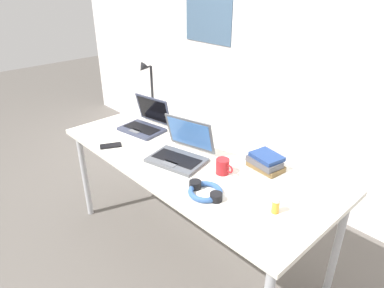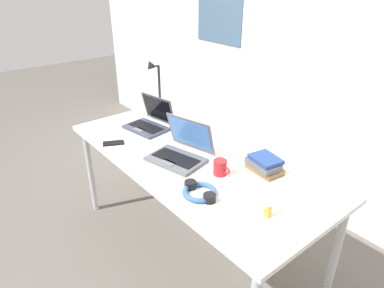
{
  "view_description": "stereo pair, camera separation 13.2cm",
  "coord_description": "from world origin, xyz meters",
  "px_view_note": "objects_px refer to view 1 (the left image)",
  "views": [
    {
      "loc": [
        1.36,
        -1.27,
        1.76
      ],
      "look_at": [
        0.0,
        0.0,
        0.82
      ],
      "focal_mm": 32.17,
      "sensor_mm": 36.0,
      "label": 1
    },
    {
      "loc": [
        1.44,
        -1.17,
        1.76
      ],
      "look_at": [
        0.0,
        0.0,
        0.82
      ],
      "focal_mm": 32.17,
      "sensor_mm": 36.0,
      "label": 2
    }
  ],
  "objects_px": {
    "desk_lamp": "(148,87)",
    "headphones": "(205,191)",
    "computer_mouse": "(202,132)",
    "pill_bottle": "(276,205)",
    "cell_phone": "(111,146)",
    "coffee_mug": "(223,166)",
    "book_stack": "(265,162)",
    "laptop_back_left": "(145,123)",
    "laptop_far_corner": "(181,152)"
  },
  "relations": [
    {
      "from": "laptop_far_corner",
      "to": "book_stack",
      "type": "relative_size",
      "value": 1.85
    },
    {
      "from": "laptop_far_corner",
      "to": "coffee_mug",
      "type": "height_order",
      "value": "laptop_far_corner"
    },
    {
      "from": "laptop_back_left",
      "to": "headphones",
      "type": "bearing_deg",
      "value": -16.63
    },
    {
      "from": "laptop_far_corner",
      "to": "headphones",
      "type": "bearing_deg",
      "value": -23.0
    },
    {
      "from": "headphones",
      "to": "pill_bottle",
      "type": "xyz_separation_m",
      "value": [
        0.33,
        0.13,
        0.03
      ]
    },
    {
      "from": "book_stack",
      "to": "computer_mouse",
      "type": "bearing_deg",
      "value": 173.17
    },
    {
      "from": "desk_lamp",
      "to": "laptop_far_corner",
      "type": "bearing_deg",
      "value": -24.18
    },
    {
      "from": "computer_mouse",
      "to": "pill_bottle",
      "type": "height_order",
      "value": "pill_bottle"
    },
    {
      "from": "pill_bottle",
      "to": "laptop_back_left",
      "type": "bearing_deg",
      "value": 174.08
    },
    {
      "from": "desk_lamp",
      "to": "cell_phone",
      "type": "xyz_separation_m",
      "value": [
        0.35,
        -0.58,
        -0.19
      ]
    },
    {
      "from": "laptop_back_left",
      "to": "cell_phone",
      "type": "height_order",
      "value": "laptop_back_left"
    },
    {
      "from": "desk_lamp",
      "to": "pill_bottle",
      "type": "distance_m",
      "value": 1.53
    },
    {
      "from": "cell_phone",
      "to": "coffee_mug",
      "type": "xyz_separation_m",
      "value": [
        0.72,
        0.29,
        0.04
      ]
    },
    {
      "from": "headphones",
      "to": "coffee_mug",
      "type": "relative_size",
      "value": 1.89
    },
    {
      "from": "laptop_far_corner",
      "to": "cell_phone",
      "type": "xyz_separation_m",
      "value": [
        -0.43,
        -0.23,
        -0.04
      ]
    },
    {
      "from": "laptop_back_left",
      "to": "coffee_mug",
      "type": "bearing_deg",
      "value": -3.21
    },
    {
      "from": "desk_lamp",
      "to": "headphones",
      "type": "xyz_separation_m",
      "value": [
        1.14,
        -0.5,
        -0.18
      ]
    },
    {
      "from": "laptop_back_left",
      "to": "coffee_mug",
      "type": "relative_size",
      "value": 2.98
    },
    {
      "from": "headphones",
      "to": "coffee_mug",
      "type": "distance_m",
      "value": 0.23
    },
    {
      "from": "computer_mouse",
      "to": "coffee_mug",
      "type": "relative_size",
      "value": 0.85
    },
    {
      "from": "cell_phone",
      "to": "pill_bottle",
      "type": "height_order",
      "value": "pill_bottle"
    },
    {
      "from": "laptop_back_left",
      "to": "laptop_far_corner",
      "type": "bearing_deg",
      "value": -11.74
    },
    {
      "from": "computer_mouse",
      "to": "laptop_back_left",
      "type": "bearing_deg",
      "value": -163.15
    },
    {
      "from": "cell_phone",
      "to": "book_stack",
      "type": "distance_m",
      "value": 0.99
    },
    {
      "from": "computer_mouse",
      "to": "pill_bottle",
      "type": "bearing_deg",
      "value": -41.59
    },
    {
      "from": "cell_phone",
      "to": "book_stack",
      "type": "height_order",
      "value": "book_stack"
    },
    {
      "from": "laptop_far_corner",
      "to": "cell_phone",
      "type": "bearing_deg",
      "value": -152.5
    },
    {
      "from": "book_stack",
      "to": "coffee_mug",
      "type": "bearing_deg",
      "value": -121.77
    },
    {
      "from": "laptop_far_corner",
      "to": "laptop_back_left",
      "type": "xyz_separation_m",
      "value": [
        -0.5,
        0.1,
        -0.0
      ]
    },
    {
      "from": "cell_phone",
      "to": "pill_bottle",
      "type": "xyz_separation_m",
      "value": [
        1.13,
        0.21,
        0.04
      ]
    },
    {
      "from": "headphones",
      "to": "pill_bottle",
      "type": "relative_size",
      "value": 2.71
    },
    {
      "from": "computer_mouse",
      "to": "pill_bottle",
      "type": "distance_m",
      "value": 0.93
    },
    {
      "from": "computer_mouse",
      "to": "book_stack",
      "type": "height_order",
      "value": "book_stack"
    },
    {
      "from": "desk_lamp",
      "to": "coffee_mug",
      "type": "relative_size",
      "value": 3.54
    },
    {
      "from": "cell_phone",
      "to": "coffee_mug",
      "type": "relative_size",
      "value": 1.2
    },
    {
      "from": "desk_lamp",
      "to": "cell_phone",
      "type": "relative_size",
      "value": 2.94
    },
    {
      "from": "computer_mouse",
      "to": "pill_bottle",
      "type": "xyz_separation_m",
      "value": [
        0.86,
        -0.36,
        0.02
      ]
    },
    {
      "from": "book_stack",
      "to": "coffee_mug",
      "type": "xyz_separation_m",
      "value": [
        -0.13,
        -0.21,
        0.0
      ]
    },
    {
      "from": "laptop_far_corner",
      "to": "book_stack",
      "type": "distance_m",
      "value": 0.5
    },
    {
      "from": "pill_bottle",
      "to": "book_stack",
      "type": "relative_size",
      "value": 0.38
    },
    {
      "from": "book_stack",
      "to": "pill_bottle",
      "type": "bearing_deg",
      "value": -47.06
    },
    {
      "from": "laptop_back_left",
      "to": "coffee_mug",
      "type": "height_order",
      "value": "laptop_back_left"
    },
    {
      "from": "coffee_mug",
      "to": "computer_mouse",
      "type": "bearing_deg",
      "value": 147.83
    },
    {
      "from": "computer_mouse",
      "to": "pill_bottle",
      "type": "relative_size",
      "value": 1.22
    },
    {
      "from": "coffee_mug",
      "to": "pill_bottle",
      "type": "bearing_deg",
      "value": -11.1
    },
    {
      "from": "headphones",
      "to": "book_stack",
      "type": "relative_size",
      "value": 1.03
    },
    {
      "from": "pill_bottle",
      "to": "book_stack",
      "type": "distance_m",
      "value": 0.4
    },
    {
      "from": "coffee_mug",
      "to": "headphones",
      "type": "bearing_deg",
      "value": -70.52
    },
    {
      "from": "laptop_back_left",
      "to": "computer_mouse",
      "type": "height_order",
      "value": "laptop_back_left"
    },
    {
      "from": "headphones",
      "to": "coffee_mug",
      "type": "bearing_deg",
      "value": 109.48
    }
  ]
}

